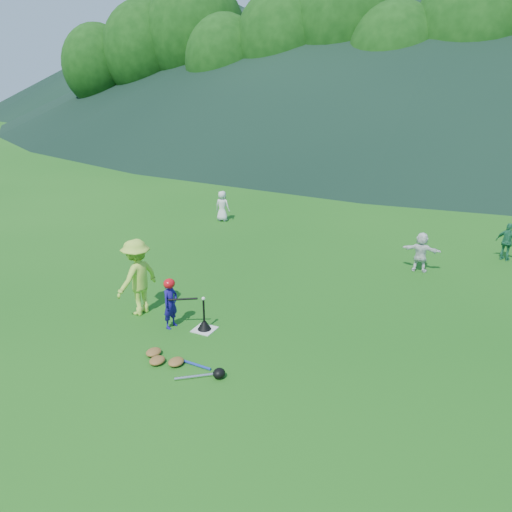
# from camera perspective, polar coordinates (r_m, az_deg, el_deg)

# --- Properties ---
(ground) EXTENTS (120.00, 120.00, 0.00)m
(ground) POSITION_cam_1_polar(r_m,az_deg,el_deg) (10.91, -5.90, -8.39)
(ground) COLOR #175513
(ground) RESTS_ON ground
(home_plate) EXTENTS (0.45, 0.45, 0.02)m
(home_plate) POSITION_cam_1_polar(r_m,az_deg,el_deg) (10.91, -5.91, -8.35)
(home_plate) COLOR silver
(home_plate) RESTS_ON ground
(baseball) EXTENTS (0.08, 0.08, 0.08)m
(baseball) POSITION_cam_1_polar(r_m,az_deg,el_deg) (10.59, -6.04, -4.86)
(baseball) COLOR white
(baseball) RESTS_ON batting_tee
(batter_child) EXTENTS (0.30, 0.42, 1.10)m
(batter_child) POSITION_cam_1_polar(r_m,az_deg,el_deg) (10.90, -9.75, -5.41)
(batter_child) COLOR navy
(batter_child) RESTS_ON ground
(adult_coach) EXTENTS (0.79, 1.21, 1.77)m
(adult_coach) POSITION_cam_1_polar(r_m,az_deg,el_deg) (11.57, -13.40, -2.37)
(adult_coach) COLOR #B2E041
(adult_coach) RESTS_ON ground
(fielder_a) EXTENTS (0.57, 0.37, 1.15)m
(fielder_a) POSITION_cam_1_polar(r_m,az_deg,el_deg) (19.06, -3.87, 5.72)
(fielder_a) COLOR silver
(fielder_a) RESTS_ON ground
(fielder_c) EXTENTS (0.72, 0.50, 1.14)m
(fielder_c) POSITION_cam_1_polar(r_m,az_deg,el_deg) (16.51, 26.79, 1.44)
(fielder_c) COLOR #227148
(fielder_c) RESTS_ON ground
(fielder_d) EXTENTS (1.06, 0.37, 1.13)m
(fielder_d) POSITION_cam_1_polar(r_m,az_deg,el_deg) (14.61, 18.33, 0.44)
(fielder_d) COLOR white
(fielder_d) RESTS_ON ground
(batting_tee) EXTENTS (0.30, 0.30, 0.68)m
(batting_tee) POSITION_cam_1_polar(r_m,az_deg,el_deg) (10.85, -5.93, -7.79)
(batting_tee) COLOR black
(batting_tee) RESTS_ON home_plate
(batter_gear) EXTENTS (0.70, 0.35, 0.46)m
(batter_gear) POSITION_cam_1_polar(r_m,az_deg,el_deg) (10.71, -9.77, -3.27)
(batter_gear) COLOR red
(batter_gear) RESTS_ON ground
(equipment_pile) EXTENTS (1.80, 0.74, 0.19)m
(equipment_pile) POSITION_cam_1_polar(r_m,az_deg,el_deg) (9.72, -9.16, -11.88)
(equipment_pile) COLOR olive
(equipment_pile) RESTS_ON ground
(outfield_fence) EXTENTS (70.07, 0.08, 1.33)m
(outfield_fence) POSITION_cam_1_polar(r_m,az_deg,el_deg) (36.75, 18.34, 11.61)
(outfield_fence) COLOR gray
(outfield_fence) RESTS_ON ground
(tree_line) EXTENTS (70.04, 11.40, 14.82)m
(tree_line) POSITION_cam_1_polar(r_m,az_deg,el_deg) (42.36, 21.11, 22.47)
(tree_line) COLOR #382314
(tree_line) RESTS_ON ground
(distant_hills) EXTENTS (155.00, 140.00, 32.00)m
(distant_hills) POSITION_cam_1_polar(r_m,az_deg,el_deg) (91.38, 19.98, 24.58)
(distant_hills) COLOR black
(distant_hills) RESTS_ON ground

